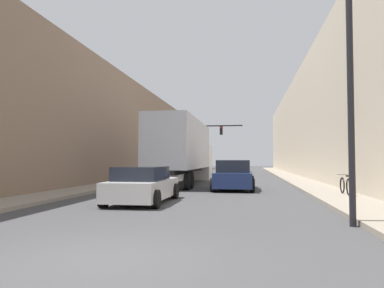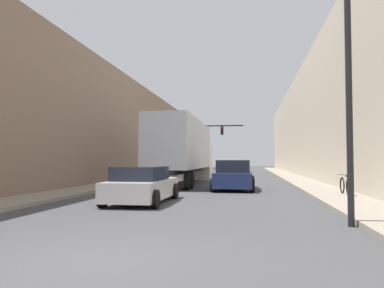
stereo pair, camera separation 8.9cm
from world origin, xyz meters
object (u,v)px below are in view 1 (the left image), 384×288
at_px(semi_truck, 184,150).
at_px(traffic_signal_gantry, 196,139).
at_px(parked_bicycle, 345,186).
at_px(sedan_car, 143,185).
at_px(street_lamp, 349,22).
at_px(suv_car, 234,176).

distance_m(semi_truck, traffic_signal_gantry, 14.12).
bearing_deg(parked_bicycle, sedan_car, -159.41).
height_order(sedan_car, traffic_signal_gantry, traffic_signal_gantry).
xyz_separation_m(sedan_car, parked_bicycle, (8.16, 3.07, -0.13)).
height_order(sedan_car, street_lamp, street_lamp).
height_order(semi_truck, traffic_signal_gantry, traffic_signal_gantry).
distance_m(semi_truck, street_lamp, 17.60).
height_order(street_lamp, parked_bicycle, street_lamp).
bearing_deg(street_lamp, sedan_car, 147.13).
distance_m(traffic_signal_gantry, street_lamp, 31.02).
bearing_deg(sedan_car, semi_truck, 92.01).
bearing_deg(traffic_signal_gantry, parked_bicycle, -66.65).
relative_size(traffic_signal_gantry, parked_bicycle, 3.74).
bearing_deg(suv_car, traffic_signal_gantry, 104.40).
xyz_separation_m(semi_truck, sedan_car, (0.41, -11.69, -1.71)).
bearing_deg(semi_truck, street_lamp, -66.38).
bearing_deg(semi_truck, parked_bicycle, -45.16).
bearing_deg(street_lamp, parked_bicycle, 77.58).
relative_size(semi_truck, traffic_signal_gantry, 2.01).
bearing_deg(traffic_signal_gantry, suv_car, -75.60).
bearing_deg(traffic_signal_gantry, street_lamp, -74.76).
bearing_deg(sedan_car, parked_bicycle, 20.59).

